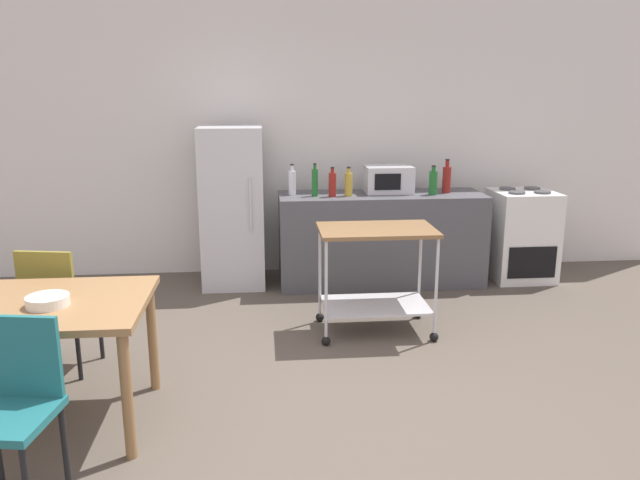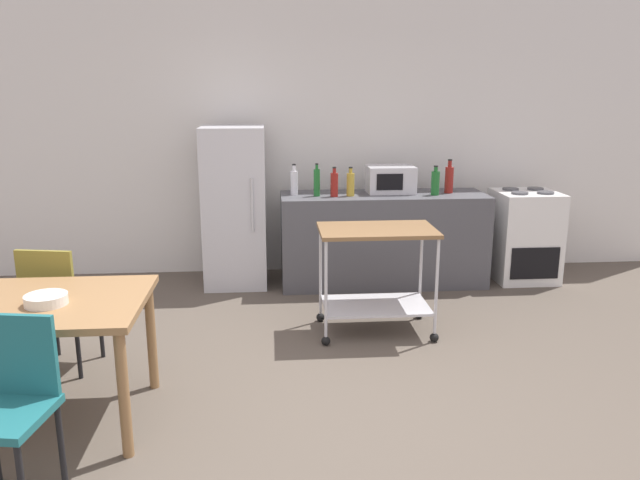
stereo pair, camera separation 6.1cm
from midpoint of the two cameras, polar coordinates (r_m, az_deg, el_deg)
The scene contains 17 objects.
ground_plane at distance 3.79m, azimuth -0.56°, elevation -16.34°, with size 12.00×12.00×0.00m, color brown.
back_wall at distance 6.49m, azimuth -2.63°, elevation 9.82°, with size 8.40×0.12×2.90m, color silver.
kitchen_counter at distance 6.15m, azimuth 6.09°, elevation 0.09°, with size 2.00×0.64×0.90m, color #4C4C51.
dining_table at distance 3.88m, azimuth -26.29°, elevation -6.21°, with size 1.50×0.90×0.75m.
chair_olive at distance 4.54m, azimuth -22.69°, elevation -5.07°, with size 0.47×0.47×0.89m.
chair_teal at distance 3.24m, azimuth -26.32°, elevation -13.05°, with size 0.46×0.46×0.89m.
stove_oven at distance 6.59m, azimuth 18.55°, elevation 0.38°, with size 0.60×0.61×0.92m.
refrigerator at distance 6.08m, azimuth -7.58°, elevation 3.02°, with size 0.60×0.63×1.55m.
kitchen_cart at distance 4.87m, azimuth 5.58°, elevation -2.10°, with size 0.91×0.57×0.85m.
bottle_vinegar at distance 5.98m, azimuth -2.10°, elevation 5.36°, with size 0.07×0.07×0.30m.
bottle_soy_sauce at distance 5.90m, azimuth -0.00°, elevation 5.37°, with size 0.06×0.06×0.31m.
bottle_hot_sauce at distance 5.87m, azimuth 1.62°, elevation 5.17°, with size 0.07×0.07×0.28m.
bottle_sesame_oil at distance 5.91m, azimuth 3.12°, elevation 5.19°, with size 0.08×0.08×0.28m.
microwave at distance 6.15m, azimuth 6.79°, elevation 5.57°, with size 0.46×0.35×0.26m.
bottle_sparkling_water at distance 6.07m, azimuth 10.86°, elevation 5.23°, with size 0.08×0.08×0.28m.
bottle_wine at distance 6.21m, azimuth 12.09°, elevation 5.51°, with size 0.08×0.08×0.33m.
fruit_bowl at distance 3.71m, azimuth -23.49°, elevation -5.06°, with size 0.23×0.23×0.06m, color white.
Camera 2 is at (-0.20, -3.27, 1.91)m, focal length 34.73 mm.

